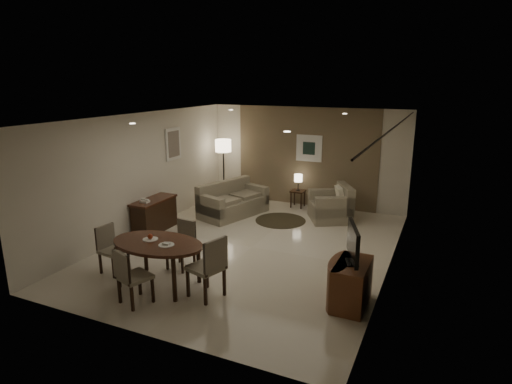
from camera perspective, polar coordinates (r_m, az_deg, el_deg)
The scene contains 31 objects.
room_shell at distance 8.98m, azimuth 0.53°, elevation 1.53°, with size 5.50×7.00×2.70m.
taupe_accent at distance 11.81m, azimuth 6.63°, elevation 4.66°, with size 3.96×0.03×2.70m, color brown.
curtain_wall at distance 7.92m, azimuth 17.31°, elevation -1.20°, with size 0.08×6.70×2.58m, color beige, non-canonical shape.
curtain_rod at distance 7.68m, azimuth 18.07°, elevation 8.31°, with size 0.03×0.03×6.80m, color black.
art_back_frame at distance 11.72m, azimuth 7.09°, elevation 5.81°, with size 0.72×0.03×0.72m, color silver.
art_back_canvas at distance 11.70m, azimuth 7.07°, elevation 5.80°, with size 0.34×0.01×0.34m, color black.
art_left_frame at distance 10.90m, azimuth -10.97°, elevation 6.31°, with size 0.03×0.60×0.80m, color silver.
art_left_canvas at distance 10.90m, azimuth -10.91°, elevation 6.31°, with size 0.01×0.46×0.64m, color gray.
downlight_nl at distance 7.65m, azimuth -16.15°, elevation 8.77°, with size 0.10×0.10×0.01m, color white.
downlight_nr at distance 6.22m, azimuth 4.17°, elevation 8.03°, with size 0.10×0.10×0.01m, color white.
downlight_fl at distance 10.64m, azimuth -3.36°, elevation 10.87°, with size 0.10×0.10×0.01m, color white.
downlight_fr at distance 9.66m, azimuth 11.75°, elevation 10.19°, with size 0.10×0.10×0.01m, color white.
console_desk at distance 10.16m, azimuth -13.39°, elevation -3.00°, with size 0.48×1.20×0.75m, color #462916, non-canonical shape.
telephone at distance 9.82m, azimuth -14.60°, elevation -1.11°, with size 0.20×0.14×0.09m, color white, non-canonical shape.
tv_cabinet at distance 6.91m, azimuth 12.65°, elevation -11.89°, with size 0.48×0.90×0.70m, color brown, non-canonical shape.
flat_tv at distance 6.65m, azimuth 12.81°, elevation -6.69°, with size 0.06×0.88×0.60m, color black, non-canonical shape.
dining_table at distance 7.53m, azimuth -12.85°, elevation -9.31°, with size 1.65×1.03×0.77m, color #462916, non-canonical shape.
chair_near at distance 7.02m, azimuth -15.84°, elevation -10.73°, with size 0.44×0.44×0.91m, color gray, non-canonical shape.
chair_far at distance 8.07m, azimuth -10.06°, elevation -7.04°, with size 0.43×0.43×0.88m, color gray, non-canonical shape.
chair_left at distance 8.19m, azimuth -18.46°, elevation -7.35°, with size 0.42×0.42×0.86m, color gray, non-canonical shape.
chair_right at distance 6.98m, azimuth -6.73°, elevation -9.85°, with size 0.50×0.50×1.03m, color gray, non-canonical shape.
plate_a at distance 7.52m, azimuth -13.90°, elevation -6.15°, with size 0.26×0.26×0.02m, color white.
plate_b at distance 7.21m, azimuth -11.87°, elevation -6.93°, with size 0.26×0.26×0.02m, color white.
fruit_apple at distance 7.50m, azimuth -13.92°, elevation -5.77°, with size 0.09×0.09×0.09m, color #A02E12.
napkin at distance 7.20m, azimuth -11.88°, elevation -6.76°, with size 0.12×0.08×0.03m, color white.
round_rug at distance 10.69m, azimuth 3.29°, elevation -3.80°, with size 1.25×1.25×0.01m, color #393120.
sofa at distance 11.01m, azimuth -3.04°, elevation -0.96°, with size 0.90×1.80×0.85m, color gray, non-canonical shape.
armchair at distance 10.76m, azimuth 9.90°, elevation -1.44°, with size 1.00×0.94×0.89m, color gray, non-canonical shape.
side_table at distance 11.79m, azimuth 5.59°, elevation -0.89°, with size 0.37×0.37×0.47m, color black, non-canonical shape.
table_lamp at distance 11.67m, azimuth 5.65°, elevation 1.40°, with size 0.22×0.22×0.50m, color #FFEAC1, non-canonical shape.
floor_lamp at distance 12.23m, azimuth -4.33°, elevation 2.87°, with size 0.45×0.45×1.78m, color #FFE5B7, non-canonical shape.
Camera 1 is at (3.54, -7.59, 3.42)m, focal length 30.00 mm.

